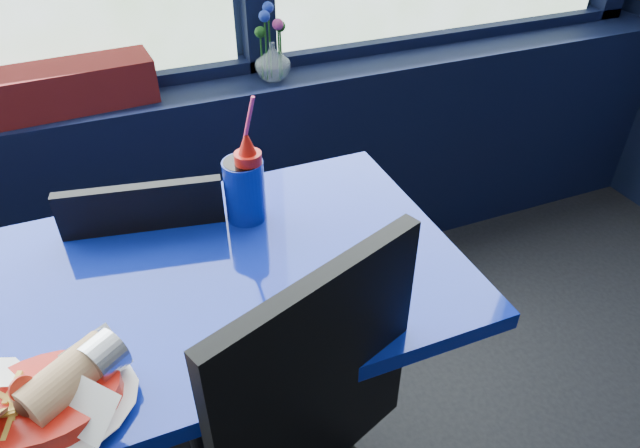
{
  "coord_description": "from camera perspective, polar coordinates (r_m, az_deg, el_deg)",
  "views": [
    {
      "loc": [
        0.23,
        1.07,
        1.57
      ],
      "look_at": [
        0.61,
        1.98,
        0.83
      ],
      "focal_mm": 32.0,
      "sensor_mm": 36.0,
      "label": 1
    }
  ],
  "objects": [
    {
      "name": "planter_box",
      "position": [
        1.93,
        -26.18,
        11.78
      ],
      "size": [
        0.67,
        0.21,
        0.13
      ],
      "primitive_type": "cube",
      "rotation": [
        0.0,
        0.0,
        0.07
      ],
      "color": "maroon",
      "rests_on": "window_sill"
    },
    {
      "name": "near_table",
      "position": [
        1.37,
        -12.57,
        -11.21
      ],
      "size": [
        1.2,
        0.7,
        0.75
      ],
      "color": "black",
      "rests_on": "ground"
    },
    {
      "name": "food_basket",
      "position": [
        1.06,
        -25.56,
        -15.45
      ],
      "size": [
        0.29,
        0.28,
        0.09
      ],
      "rotation": [
        0.0,
        0.0,
        0.18
      ],
      "color": "#BA150C",
      "rests_on": "near_table"
    },
    {
      "name": "window_sill",
      "position": [
        2.16,
        -24.63,
        0.35
      ],
      "size": [
        5.0,
        0.26,
        0.8
      ],
      "primitive_type": "cube",
      "color": "black",
      "rests_on": "ground"
    },
    {
      "name": "chair_near_back",
      "position": [
        1.65,
        -16.67,
        -5.39
      ],
      "size": [
        0.46,
        0.46,
        0.87
      ],
      "rotation": [
        0.0,
        0.0,
        2.96
      ],
      "color": "black",
      "rests_on": "ground"
    },
    {
      "name": "flower_vase",
      "position": [
        1.98,
        -4.79,
        16.29
      ],
      "size": [
        0.15,
        0.15,
        0.25
      ],
      "rotation": [
        0.0,
        0.0,
        -0.25
      ],
      "color": "silver",
      "rests_on": "window_sill"
    },
    {
      "name": "soda_cup",
      "position": [
        1.35,
        -7.54,
        3.53
      ],
      "size": [
        0.1,
        0.1,
        0.32
      ],
      "rotation": [
        0.0,
        0.0,
        -0.01
      ],
      "color": "navy",
      "rests_on": "near_table"
    },
    {
      "name": "ketchup_bottle",
      "position": [
        1.34,
        -7.02,
        4.28
      ],
      "size": [
        0.06,
        0.06,
        0.24
      ],
      "color": "#BA150C",
      "rests_on": "near_table"
    }
  ]
}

